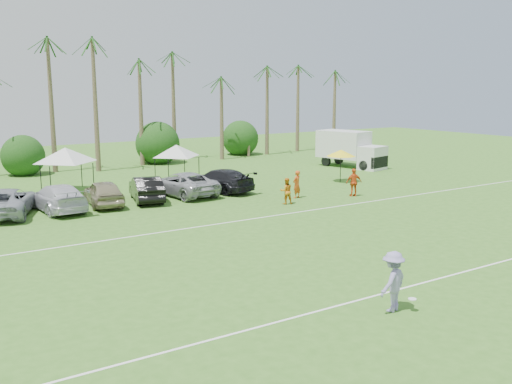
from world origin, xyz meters
TOP-DOWN VIEW (x-y plane):
  - ground at (0.00, 0.00)m, footprint 120.00×120.00m
  - field_lines at (0.00, 8.00)m, footprint 80.00×12.10m
  - palm_tree_4 at (-4.00, 38.00)m, footprint 2.40×2.40m
  - palm_tree_5 at (0.00, 38.00)m, footprint 2.40×2.40m
  - palm_tree_6 at (4.00, 38.00)m, footprint 2.40×2.40m
  - palm_tree_7 at (8.00, 38.00)m, footprint 2.40×2.40m
  - palm_tree_8 at (13.00, 38.00)m, footprint 2.40×2.40m
  - palm_tree_9 at (18.00, 38.00)m, footprint 2.40×2.40m
  - palm_tree_10 at (23.00, 38.00)m, footprint 2.40×2.40m
  - palm_tree_11 at (27.00, 38.00)m, footprint 2.40×2.40m
  - bush_tree_1 at (-6.00, 39.00)m, footprint 4.00×4.00m
  - bush_tree_2 at (6.00, 39.00)m, footprint 4.00×4.00m
  - bush_tree_3 at (16.00, 39.00)m, footprint 4.00×4.00m
  - sideline_player_a at (6.80, 17.48)m, footprint 0.75×0.61m
  - sideline_player_b at (5.08, 16.25)m, footprint 0.94×0.83m
  - sideline_player_c at (10.27, 15.92)m, footprint 1.16×0.77m
  - box_truck at (19.36, 26.37)m, footprint 3.64×6.52m
  - canopy_tent_left at (-5.00, 27.81)m, footprint 4.33×4.33m
  - canopy_tent_right at (3.36, 28.17)m, footprint 3.90×3.90m
  - market_umbrella at (13.28, 20.69)m, footprint 2.19×2.19m
  - frisbee_player at (-1.90, 0.77)m, footprint 1.42×1.05m
  - parked_car_2 at (-9.81, 22.07)m, footprint 4.37×6.12m
  - parked_car_3 at (-7.10, 21.78)m, footprint 2.57×5.49m
  - parked_car_4 at (-4.40, 21.86)m, footprint 2.34×4.73m
  - parked_car_5 at (-1.69, 21.80)m, footprint 2.68×4.95m
  - parked_car_6 at (1.01, 22.17)m, footprint 3.31×5.87m
  - parked_car_7 at (3.71, 22.15)m, footprint 3.53×5.73m

SIDE VIEW (x-z plane):
  - ground at x=0.00m, z-range 0.00..0.00m
  - field_lines at x=0.00m, z-range 0.00..0.01m
  - parked_car_2 at x=-9.81m, z-range 0.00..1.55m
  - parked_car_3 at x=-7.10m, z-range 0.00..1.55m
  - parked_car_4 at x=-4.40m, z-range 0.00..1.55m
  - parked_car_5 at x=-1.69m, z-range 0.00..1.55m
  - parked_car_6 at x=1.01m, z-range 0.00..1.55m
  - parked_car_7 at x=3.71m, z-range 0.00..1.55m
  - sideline_player_b at x=5.08m, z-range 0.00..1.61m
  - sideline_player_a at x=6.80m, z-range 0.00..1.78m
  - sideline_player_c at x=10.27m, z-range 0.00..1.83m
  - frisbee_player at x=-1.90m, z-range 0.00..1.96m
  - box_truck at x=19.36m, z-range 0.11..3.29m
  - bush_tree_1 at x=-6.00m, z-range -0.20..3.80m
  - bush_tree_2 at x=6.00m, z-range -0.20..3.80m
  - bush_tree_3 at x=16.00m, z-range -0.20..3.80m
  - market_umbrella at x=13.28m, z-range 0.97..3.40m
  - canopy_tent_right at x=3.36m, z-range 1.13..4.29m
  - canopy_tent_left at x=-5.00m, z-range 1.25..4.76m
  - palm_tree_4 at x=-4.00m, z-range 3.03..11.93m
  - palm_tree_8 at x=13.00m, z-range 3.03..11.93m
  - palm_tree_5 at x=0.00m, z-range 3.40..13.30m
  - palm_tree_9 at x=18.00m, z-range 3.40..13.30m
  - palm_tree_6 at x=4.00m, z-range 3.76..14.66m
  - palm_tree_10 at x=23.00m, z-range 3.76..14.66m
  - palm_tree_7 at x=8.00m, z-range 4.11..16.01m
  - palm_tree_11 at x=27.00m, z-range 4.11..16.01m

